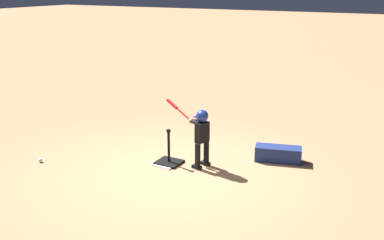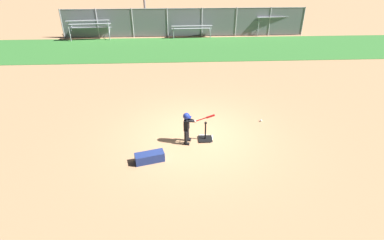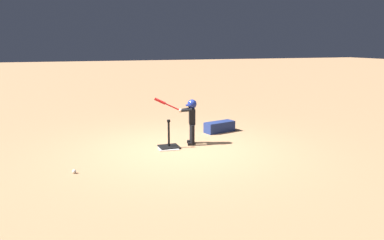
% 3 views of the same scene
% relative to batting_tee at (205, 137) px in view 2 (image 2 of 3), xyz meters
% --- Properties ---
extents(ground_plane, '(90.00, 90.00, 0.00)m').
position_rel_batting_tee_xyz_m(ground_plane, '(-0.26, 0.25, -0.08)').
color(ground_plane, '#AD7F56').
extents(grass_outfield_strip, '(56.00, 5.32, 0.02)m').
position_rel_batting_tee_xyz_m(grass_outfield_strip, '(-0.26, 10.40, -0.08)').
color(grass_outfield_strip, '#33702D').
rests_on(grass_outfield_strip, ground_plane).
extents(backstop_fence, '(16.96, 0.08, 1.95)m').
position_rel_batting_tee_xyz_m(backstop_fence, '(-0.26, 13.43, 0.94)').
color(backstop_fence, '#9E9EA3').
rests_on(backstop_fence, ground_plane).
extents(home_plate, '(0.49, 0.49, 0.02)m').
position_rel_batting_tee_xyz_m(home_plate, '(0.03, 0.04, -0.07)').
color(home_plate, white).
rests_on(home_plate, ground_plane).
extents(batting_tee, '(0.45, 0.40, 0.65)m').
position_rel_batting_tee_xyz_m(batting_tee, '(0.00, 0.00, 0.00)').
color(batting_tee, black).
rests_on(batting_tee, ground_plane).
extents(batter_child, '(0.96, 0.42, 1.12)m').
position_rel_batting_tee_xyz_m(batter_child, '(-0.57, -0.14, 0.59)').
color(batter_child, black).
rests_on(batter_child, ground_plane).
extents(baseball, '(0.07, 0.07, 0.07)m').
position_rel_batting_tee_xyz_m(baseball, '(2.11, 1.08, -0.05)').
color(baseball, white).
rests_on(baseball, ground_plane).
extents(bleachers_far_left, '(2.96, 2.39, 1.37)m').
position_rel_batting_tee_xyz_m(bleachers_far_left, '(-6.77, 13.53, 0.59)').
color(bleachers_far_left, '#93969E').
rests_on(bleachers_far_left, ground_plane).
extents(bleachers_left_center, '(2.86, 2.00, 0.89)m').
position_rel_batting_tee_xyz_m(bleachers_left_center, '(0.21, 13.71, 0.35)').
color(bleachers_left_center, '#93969E').
rests_on(bleachers_left_center, ground_plane).
extents(bleachers_far_right, '(3.68, 2.51, 1.33)m').
position_rel_batting_tee_xyz_m(bleachers_far_right, '(6.44, 14.40, 0.57)').
color(bleachers_far_right, '#93969E').
rests_on(bleachers_far_right, ground_plane).
extents(equipment_bag, '(0.89, 0.53, 0.28)m').
position_rel_batting_tee_xyz_m(equipment_bag, '(-1.72, -1.06, 0.06)').
color(equipment_bag, navy).
rests_on(equipment_bag, ground_plane).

